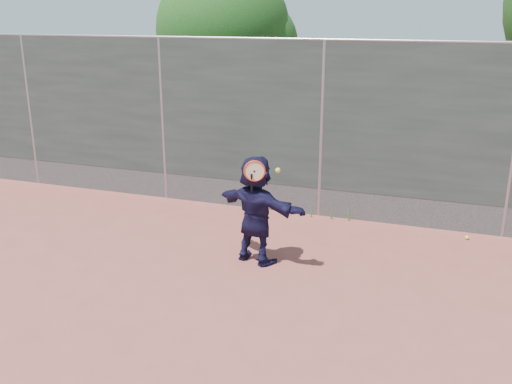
% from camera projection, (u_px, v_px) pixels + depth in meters
% --- Properties ---
extents(ground, '(80.00, 80.00, 0.00)m').
position_uv_depth(ground, '(252.00, 308.00, 6.91)').
color(ground, '#9E4C42').
rests_on(ground, ground).
extents(player, '(1.52, 0.90, 1.56)m').
position_uv_depth(player, '(256.00, 210.00, 7.98)').
color(player, '#161334').
rests_on(player, ground).
extents(ball_ground, '(0.07, 0.07, 0.07)m').
position_uv_depth(ball_ground, '(467.00, 238.00, 8.97)').
color(ball_ground, yellow).
rests_on(ball_ground, ground).
extents(fence, '(20.00, 0.06, 3.03)m').
position_uv_depth(fence, '(322.00, 127.00, 9.58)').
color(fence, '#38423D').
rests_on(fence, ground).
extents(swing_action, '(0.50, 0.14, 0.51)m').
position_uv_depth(swing_action, '(257.00, 172.00, 7.60)').
color(swing_action, red).
rests_on(swing_action, ground).
extents(tree_left, '(3.15, 3.00, 4.53)m').
position_uv_depth(tree_left, '(231.00, 34.00, 12.81)').
color(tree_left, '#382314').
rests_on(tree_left, ground).
extents(weed_clump, '(0.68, 0.07, 0.30)m').
position_uv_depth(weed_clump, '(334.00, 212.00, 9.82)').
color(weed_clump, '#387226').
rests_on(weed_clump, ground).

